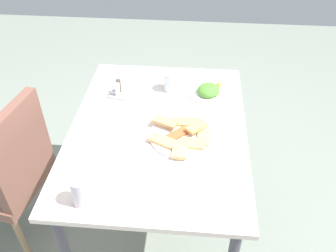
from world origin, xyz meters
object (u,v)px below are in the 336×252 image
Objects in this scene: drinking_glass at (171,81)px; condiment_caddy at (118,91)px; dining_table at (158,142)px; paper_napkin at (110,180)px; spoon at (105,179)px; pide_platter at (183,135)px; dining_chair at (10,171)px; fork at (114,179)px; salad_plate_greens at (209,91)px; soda_can at (81,192)px.

drinking_glass is 0.28m from condiment_caddy.
dining_table is 9.46× the size of paper_napkin.
dining_table is at bearing -136.21° from condiment_caddy.
condiment_caddy is at bearing 17.09° from spoon.
pide_platter is at bearing -34.89° from spoon.
condiment_caddy is (0.34, -0.52, 0.28)m from dining_chair.
drinking_glass reaches higher than fork.
salad_plate_greens is 1.15× the size of spoon.
pide_platter is at bearing -87.43° from dining_chair.
paper_napkin is (-0.34, 0.16, 0.09)m from dining_table.
soda_can is at bearing -179.88° from condiment_caddy.
spoon is (0.00, 0.02, 0.00)m from paper_napkin.
salad_plate_greens is at bearing -38.78° from dining_table.
condiment_caddy is (0.58, 0.08, 0.03)m from paper_napkin.
dining_chair is 4.44× the size of salad_plate_greens.
drinking_glass reaches higher than paper_napkin.
pide_platter is at bearing -167.46° from drinking_glass.
salad_plate_greens is at bearing -31.73° from paper_napkin.
drinking_glass is (0.38, 0.08, 0.04)m from pide_platter.
soda_can reaches higher than pide_platter.
drinking_glass is (0.03, 0.20, 0.03)m from salad_plate_greens.
paper_napkin is 0.59m from condiment_caddy.
paper_napkin is at bearing 100.19° from fork.
dining_chair reaches higher than fork.
drinking_glass is at bearing -6.25° from dining_table.
dining_table is at bearing -82.62° from dining_chair.
condiment_caddy reaches higher than paper_napkin.
soda_can is (-0.40, 0.35, 0.05)m from pide_platter.
dining_chair is 0.71m from fork.
condiment_caddy is at bearing 19.53° from fork.
paper_napkin is at bearing -32.95° from soda_can.
dining_chair is at bearing 78.67° from fork.
soda_can reaches higher than drinking_glass.
salad_plate_greens is at bearing -68.46° from dining_chair.
soda_can is 0.16m from fork.
condiment_caddy is (0.58, 0.06, 0.02)m from spoon.
soda_can is at bearing 147.05° from paper_napkin.
dining_table is at bearing 63.85° from pide_platter.
pide_platter is 0.38m from fork.
spoon is (-0.66, 0.21, -0.05)m from drinking_glass.
dining_table is 5.35× the size of salad_plate_greens.
dining_chair reaches higher than salad_plate_greens.
soda_can is at bearing 153.08° from dining_table.
spoon is 1.69× the size of condiment_caddy.
salad_plate_greens is 1.97× the size of drinking_glass.
dining_table is 0.39m from salad_plate_greens.
pide_platter is (0.04, -0.87, 0.27)m from dining_chair.
paper_napkin is at bearing -112.11° from dining_chair.
condiment_caddy is at bearing 105.52° from drinking_glass.
pide_platter is 2.97× the size of condiment_caddy.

